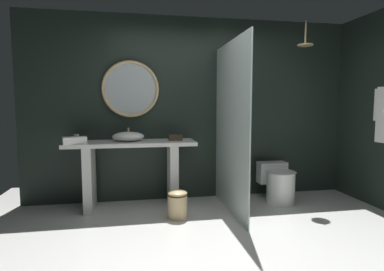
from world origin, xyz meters
The scene contains 12 objects.
ground_plane centered at (0.00, 0.00, 0.00)m, with size 5.76×5.76×0.00m, color silver.
back_wall_panel centered at (0.00, 1.90, 1.30)m, with size 4.80×0.10×2.60m, color #1E2823.
vanity_counter centered at (-0.91, 1.56, 0.57)m, with size 1.67×0.55×0.89m.
vessel_sink centered at (-0.95, 1.57, 0.95)m, with size 0.41×0.34×0.17m.
tumbler_cup centered at (-1.60, 1.57, 0.94)m, with size 0.07×0.07×0.11m, color silver.
tissue_box centered at (-0.33, 1.55, 0.93)m, with size 0.18×0.12×0.08m, color #3D3323.
round_wall_mirror centered at (-0.91, 1.81, 1.58)m, with size 0.78×0.05×0.78m.
shower_glass_panel centered at (0.33, 1.17, 1.08)m, with size 0.02×1.36×2.15m, color silver.
rain_shower_head centered at (1.46, 1.43, 2.21)m, with size 0.21×0.21×0.33m.
toilet centered at (1.12, 1.43, 0.27)m, with size 0.41×0.61×0.53m.
waste_bin centered at (-0.37, 1.05, 0.17)m, with size 0.24×0.24×0.34m.
folded_hand_towel centered at (-1.58, 1.38, 0.93)m, with size 0.27×0.17×0.09m, color white.
Camera 1 is at (-0.85, -2.57, 1.36)m, focal length 29.07 mm.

